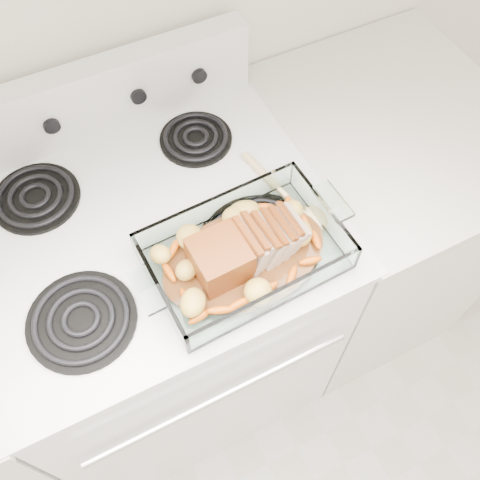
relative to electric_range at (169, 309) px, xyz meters
name	(u,v)px	position (x,y,z in m)	size (l,w,h in m)	color
electric_range	(169,309)	(0.00, 0.00, 0.00)	(0.78, 0.70, 1.12)	white
counter_right	(364,225)	(0.66, 0.00, -0.02)	(0.58, 0.68, 0.93)	silver
baking_dish	(245,255)	(0.14, -0.18, 0.48)	(0.37, 0.25, 0.07)	silver
pork_roast	(238,251)	(0.13, -0.18, 0.51)	(0.23, 0.10, 0.08)	#602B0E
roast_vegetables	(236,242)	(0.14, -0.15, 0.49)	(0.32, 0.17, 0.04)	#C86412
wooden_spoon	(297,203)	(0.31, -0.11, 0.46)	(0.09, 0.26, 0.02)	beige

